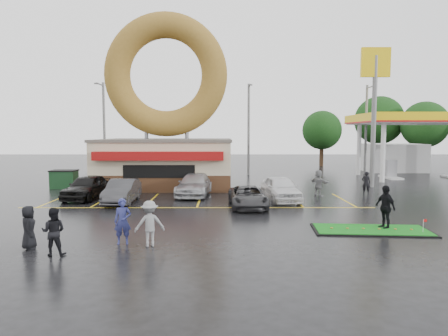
{
  "coord_description": "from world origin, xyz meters",
  "views": [
    {
      "loc": [
        1.46,
        -18.65,
        4.16
      ],
      "look_at": [
        1.52,
        3.78,
        2.2
      ],
      "focal_mm": 32.0,
      "sensor_mm": 36.0,
      "label": 1
    }
  ],
  "objects_px": {
    "shell_sign": "(375,91)",
    "putting_green": "(371,230)",
    "streetlight_left": "(104,127)",
    "car_grey": "(248,197)",
    "dumpster": "(64,180)",
    "person_cameraman": "(385,207)",
    "donut_shop": "(167,129)",
    "streetlight_right": "(366,127)",
    "gas_station": "(410,138)",
    "streetlight_mid": "(249,127)",
    "car_black": "(87,187)",
    "person_blue": "(123,221)",
    "car_silver": "(195,185)",
    "car_dgrey": "(122,191)",
    "car_white": "(280,189)"
  },
  "relations": [
    {
      "from": "shell_sign",
      "to": "putting_green",
      "type": "height_order",
      "value": "shell_sign"
    },
    {
      "from": "streetlight_left",
      "to": "putting_green",
      "type": "height_order",
      "value": "streetlight_left"
    },
    {
      "from": "car_grey",
      "to": "dumpster",
      "type": "relative_size",
      "value": 2.39
    },
    {
      "from": "person_cameraman",
      "to": "putting_green",
      "type": "relative_size",
      "value": 0.38
    },
    {
      "from": "donut_shop",
      "to": "streetlight_right",
      "type": "distance_m",
      "value": 21.0
    },
    {
      "from": "gas_station",
      "to": "streetlight_mid",
      "type": "bearing_deg",
      "value": -179.92
    },
    {
      "from": "car_black",
      "to": "person_blue",
      "type": "distance_m",
      "value": 11.41
    },
    {
      "from": "car_silver",
      "to": "person_cameraman",
      "type": "bearing_deg",
      "value": -40.6
    },
    {
      "from": "car_dgrey",
      "to": "person_blue",
      "type": "bearing_deg",
      "value": -76.07
    },
    {
      "from": "car_dgrey",
      "to": "car_silver",
      "type": "xyz_separation_m",
      "value": [
        4.12,
        2.94,
        0.01
      ]
    },
    {
      "from": "person_blue",
      "to": "car_white",
      "type": "bearing_deg",
      "value": 43.5
    },
    {
      "from": "gas_station",
      "to": "streetlight_left",
      "type": "relative_size",
      "value": 1.52
    },
    {
      "from": "shell_sign",
      "to": "putting_green",
      "type": "bearing_deg",
      "value": -110.45
    },
    {
      "from": "donut_shop",
      "to": "dumpster",
      "type": "bearing_deg",
      "value": -168.04
    },
    {
      "from": "streetlight_mid",
      "to": "car_black",
      "type": "relative_size",
      "value": 2.0
    },
    {
      "from": "streetlight_mid",
      "to": "car_white",
      "type": "bearing_deg",
      "value": -86.23
    },
    {
      "from": "dumpster",
      "to": "shell_sign",
      "type": "bearing_deg",
      "value": 0.92
    },
    {
      "from": "streetlight_mid",
      "to": "car_grey",
      "type": "distance_m",
      "value": 17.95
    },
    {
      "from": "person_blue",
      "to": "dumpster",
      "type": "bearing_deg",
      "value": 109.34
    },
    {
      "from": "streetlight_right",
      "to": "car_silver",
      "type": "xyz_separation_m",
      "value": [
        -16.44,
        -14.02,
        -4.06
      ]
    },
    {
      "from": "streetlight_right",
      "to": "car_dgrey",
      "type": "bearing_deg",
      "value": -140.49
    },
    {
      "from": "person_blue",
      "to": "dumpster",
      "type": "relative_size",
      "value": 0.96
    },
    {
      "from": "streetlight_right",
      "to": "person_blue",
      "type": "height_order",
      "value": "streetlight_right"
    },
    {
      "from": "car_dgrey",
      "to": "putting_green",
      "type": "bearing_deg",
      "value": -29.46
    },
    {
      "from": "streetlight_mid",
      "to": "streetlight_right",
      "type": "xyz_separation_m",
      "value": [
        12.0,
        1.0,
        0.0
      ]
    },
    {
      "from": "shell_sign",
      "to": "streetlight_mid",
      "type": "relative_size",
      "value": 1.18
    },
    {
      "from": "dumpster",
      "to": "person_blue",
      "type": "bearing_deg",
      "value": -62.17
    },
    {
      "from": "streetlight_right",
      "to": "car_silver",
      "type": "height_order",
      "value": "streetlight_right"
    },
    {
      "from": "car_black",
      "to": "putting_green",
      "type": "height_order",
      "value": "car_black"
    },
    {
      "from": "streetlight_right",
      "to": "putting_green",
      "type": "height_order",
      "value": "streetlight_right"
    },
    {
      "from": "streetlight_left",
      "to": "streetlight_mid",
      "type": "bearing_deg",
      "value": 4.09
    },
    {
      "from": "car_black",
      "to": "car_dgrey",
      "type": "xyz_separation_m",
      "value": [
        2.59,
        -1.47,
        -0.06
      ]
    },
    {
      "from": "car_dgrey",
      "to": "car_grey",
      "type": "relative_size",
      "value": 1.0
    },
    {
      "from": "gas_station",
      "to": "person_blue",
      "type": "height_order",
      "value": "gas_station"
    },
    {
      "from": "dumpster",
      "to": "streetlight_left",
      "type": "bearing_deg",
      "value": 85.51
    },
    {
      "from": "car_grey",
      "to": "car_white",
      "type": "height_order",
      "value": "car_white"
    },
    {
      "from": "streetlight_mid",
      "to": "car_white",
      "type": "distance_m",
      "value": 15.81
    },
    {
      "from": "donut_shop",
      "to": "car_silver",
      "type": "distance_m",
      "value": 6.8
    },
    {
      "from": "streetlight_mid",
      "to": "car_white",
      "type": "xyz_separation_m",
      "value": [
        1.0,
        -15.25,
        -4.02
      ]
    },
    {
      "from": "person_cameraman",
      "to": "person_blue",
      "type": "bearing_deg",
      "value": -96.86
    },
    {
      "from": "donut_shop",
      "to": "streetlight_left",
      "type": "height_order",
      "value": "donut_shop"
    },
    {
      "from": "car_black",
      "to": "person_blue",
      "type": "xyz_separation_m",
      "value": [
        4.84,
        -10.33,
        0.1
      ]
    },
    {
      "from": "car_grey",
      "to": "car_dgrey",
      "type": "bearing_deg",
      "value": 166.17
    },
    {
      "from": "person_cameraman",
      "to": "dumpster",
      "type": "bearing_deg",
      "value": -143.09
    },
    {
      "from": "donut_shop",
      "to": "streetlight_left",
      "type": "relative_size",
      "value": 1.5
    },
    {
      "from": "putting_green",
      "to": "car_dgrey",
      "type": "bearing_deg",
      "value": 150.89
    },
    {
      "from": "car_grey",
      "to": "dumpster",
      "type": "distance_m",
      "value": 15.57
    },
    {
      "from": "donut_shop",
      "to": "shell_sign",
      "type": "xyz_separation_m",
      "value": [
        16.0,
        -0.97,
        2.91
      ]
    },
    {
      "from": "streetlight_right",
      "to": "car_grey",
      "type": "xyz_separation_m",
      "value": [
        -13.14,
        -18.42,
        -4.18
      ]
    },
    {
      "from": "car_white",
      "to": "car_black",
      "type": "bearing_deg",
      "value": 169.3
    }
  ]
}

